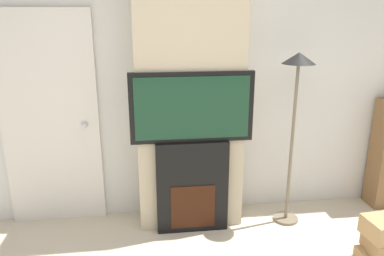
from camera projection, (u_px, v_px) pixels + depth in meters
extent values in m
cube|color=silver|center=(187.00, 80.00, 3.56)|extent=(6.00, 0.06, 2.70)
cube|color=#BCAD8E|center=(189.00, 85.00, 3.36)|extent=(0.96, 0.38, 2.70)
cube|color=black|center=(192.00, 186.00, 3.45)|extent=(0.66, 0.14, 0.88)
cube|color=#33160A|center=(193.00, 207.00, 3.43)|extent=(0.41, 0.01, 0.42)
cube|color=black|center=(192.00, 107.00, 3.23)|extent=(1.08, 0.06, 0.62)
cube|color=#143823|center=(192.00, 108.00, 3.19)|extent=(0.99, 0.01, 0.55)
cylinder|color=#726651|center=(286.00, 218.00, 3.71)|extent=(0.24, 0.24, 0.03)
cylinder|color=#726651|center=(292.00, 145.00, 3.49)|extent=(0.03, 0.03, 1.52)
cone|color=black|center=(299.00, 58.00, 3.25)|extent=(0.29, 0.29, 0.10)
cube|color=silver|center=(50.00, 121.00, 3.46)|extent=(0.88, 0.04, 2.02)
sphere|color=silver|center=(84.00, 125.00, 3.47)|extent=(0.06, 0.06, 0.06)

